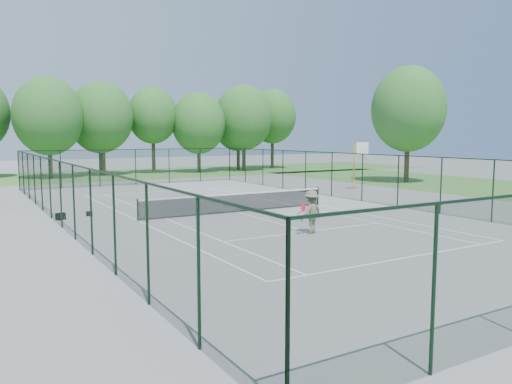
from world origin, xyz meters
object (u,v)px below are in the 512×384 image
tennis_net (237,202)px  sports_bag_a (61,216)px  tennis_player (311,212)px  basketball_goal (359,156)px

tennis_net → sports_bag_a: 8.98m
tennis_net → sports_bag_a: size_ratio=25.47×
tennis_net → sports_bag_a: tennis_net is taller
tennis_net → tennis_player: bearing=-91.1°
basketball_goal → sports_bag_a: 22.69m
sports_bag_a → tennis_player: (8.55, -9.09, 0.74)m
tennis_net → tennis_player: 6.79m
tennis_player → sports_bag_a: bearing=133.2°
sports_bag_a → tennis_net: bearing=-34.7°
sports_bag_a → tennis_player: 12.50m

